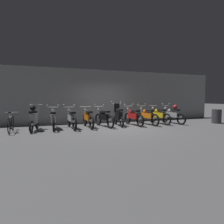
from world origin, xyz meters
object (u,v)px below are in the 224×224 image
Objects in this scene: motorbike_slot_6 at (133,116)px; motorbike_slot_5 at (118,116)px; motorbike_slot_3 at (88,118)px; motorbike_slot_9 at (172,114)px; motorbike_slot_1 at (53,119)px; motorbike_slot_0 at (34,118)px; motorbike_slot_4 at (104,117)px; bicycle at (11,124)px; motorbike_slot_7 at (147,116)px; motorbike_slot_2 at (71,118)px; trash_bin at (217,116)px; motorbike_slot_8 at (159,115)px.

motorbike_slot_5 is at bearing 171.38° from motorbike_slot_6.
motorbike_slot_3 is 1.00× the size of motorbike_slot_9.
motorbike_slot_3 is 1.66m from motorbike_slot_5.
motorbike_slot_1 is at bearing 178.74° from motorbike_slot_6.
motorbike_slot_0 is 3.29m from motorbike_slot_4.
motorbike_slot_4 is 1.12× the size of bicycle.
motorbike_slot_3 is at bearing -1.61° from motorbike_slot_1.
motorbike_slot_4 is 2.48m from motorbike_slot_7.
motorbike_slot_0 is 0.84m from motorbike_slot_1.
motorbike_slot_0 is 0.87× the size of motorbike_slot_4.
motorbike_slot_4 is 0.99× the size of motorbike_slot_6.
motorbike_slot_2 is 0.83m from motorbike_slot_3.
motorbike_slot_3 is 2.39× the size of trash_bin.
motorbike_slot_4 and motorbike_slot_7 have the same top height.
motorbike_slot_1 and motorbike_slot_9 have the same top height.
motorbike_slot_0 is 0.86× the size of motorbike_slot_8.
motorbike_slot_0 reaches higher than motorbike_slot_7.
motorbike_slot_7 is (0.82, -0.04, 0.00)m from motorbike_slot_6.
motorbike_slot_1 is 1.00× the size of motorbike_slot_3.
motorbike_slot_7 is (4.94, -0.13, 0.00)m from motorbike_slot_1.
bicycle is at bearing -179.30° from motorbike_slot_6.
motorbike_slot_0 is at bearing -178.46° from motorbike_slot_4.
motorbike_slot_5 is (1.65, 0.08, 0.04)m from motorbike_slot_3.
motorbike_slot_8 is (4.95, 0.11, -0.00)m from motorbike_slot_2.
motorbike_slot_1 is at bearing 178.39° from motorbike_slot_3.
motorbike_slot_5 is at bearing 0.58° from motorbike_slot_1.
motorbike_slot_5 is 5.86m from trash_bin.
motorbike_slot_2 is (0.82, -0.14, 0.00)m from motorbike_slot_1.
motorbike_slot_6 is at bearing 170.03° from trash_bin.
motorbike_slot_7 is 1.65m from motorbike_slot_9.
motorbike_slot_7 is (3.30, -0.09, 0.00)m from motorbike_slot_3.
motorbike_slot_8 is at bearing 0.25° from motorbike_slot_4.
motorbike_slot_8 is (4.12, 0.01, 0.00)m from motorbike_slot_3.
trash_bin is (2.48, -0.81, -0.12)m from motorbike_slot_9.
motorbike_slot_7 is at bearing -5.84° from motorbike_slot_5.
motorbike_slot_1 reaches higher than bicycle.
motorbike_slot_9 reaches higher than motorbike_slot_8.
trash_bin is at bearing -18.05° from motorbike_slot_9.
motorbike_slot_9 is at bearing -8.21° from motorbike_slot_8.
motorbike_slot_5 reaches higher than motorbike_slot_6.
trash_bin is (3.30, -0.93, -0.08)m from motorbike_slot_8.
motorbike_slot_4 is 3.30m from motorbike_slot_8.
bicycle is at bearing -178.49° from motorbike_slot_0.
motorbike_slot_8 is at bearing -0.34° from motorbike_slot_1.
motorbike_slot_9 is 8.35m from bicycle.
motorbike_slot_2 is at bearing -178.78° from motorbike_slot_8.
bicycle is (-2.58, -0.02, -0.13)m from motorbike_slot_2.
motorbike_slot_6 is at bearing 0.85° from motorbike_slot_2.
bicycle is at bearing -174.73° from motorbike_slot_1.
motorbike_slot_2 is 4.12m from motorbike_slot_7.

